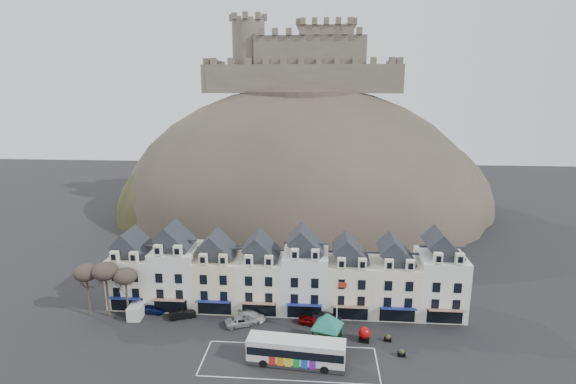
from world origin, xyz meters
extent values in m
plane|color=black|center=(0.00, 0.00, 0.00)|extent=(300.00, 300.00, 0.00)
cube|color=silver|center=(2.00, 1.25, 0.00)|extent=(22.00, 7.50, 0.01)
cube|color=silver|center=(-23.80, 16.00, 4.00)|extent=(6.80, 8.00, 8.00)
cube|color=#212429|center=(-23.80, 16.00, 9.20)|extent=(6.80, 5.76, 2.80)
cube|color=silver|center=(-25.30, 12.40, 8.90)|extent=(1.20, 0.80, 1.60)
cube|color=silver|center=(-22.30, 12.40, 8.90)|extent=(1.20, 0.80, 1.60)
cube|color=black|center=(-23.80, 11.97, 1.30)|extent=(5.10, 0.06, 2.20)
cube|color=navy|center=(-23.80, 11.30, 2.60)|extent=(5.10, 1.29, 0.43)
cube|color=silver|center=(-17.00, 16.00, 4.60)|extent=(6.80, 8.00, 9.20)
cube|color=#212429|center=(-17.00, 16.00, 10.40)|extent=(6.80, 5.76, 2.80)
cube|color=silver|center=(-18.50, 12.40, 10.10)|extent=(1.20, 0.80, 1.60)
cube|color=silver|center=(-15.50, 12.40, 10.10)|extent=(1.20, 0.80, 1.60)
cube|color=black|center=(-17.00, 11.97, 1.30)|extent=(5.10, 0.06, 2.20)
cube|color=maroon|center=(-17.00, 11.30, 2.60)|extent=(5.10, 1.29, 0.43)
cube|color=beige|center=(-10.20, 16.00, 4.00)|extent=(6.80, 8.00, 8.00)
cube|color=#212429|center=(-10.20, 16.00, 9.20)|extent=(6.80, 5.76, 2.80)
cube|color=beige|center=(-11.70, 12.40, 8.90)|extent=(1.20, 0.80, 1.60)
cube|color=beige|center=(-8.70, 12.40, 8.90)|extent=(1.20, 0.80, 1.60)
cube|color=black|center=(-10.20, 11.97, 1.30)|extent=(5.10, 0.06, 2.20)
cube|color=navy|center=(-10.20, 11.30, 2.60)|extent=(5.10, 1.29, 0.43)
cube|color=white|center=(-3.40, 16.00, 4.00)|extent=(6.80, 8.00, 8.00)
cube|color=#212429|center=(-3.40, 16.00, 9.20)|extent=(6.80, 5.76, 2.80)
cube|color=white|center=(-4.90, 12.40, 8.90)|extent=(1.20, 0.80, 1.60)
cube|color=white|center=(-1.90, 12.40, 8.90)|extent=(1.20, 0.80, 1.60)
cube|color=black|center=(-3.40, 11.97, 1.30)|extent=(5.10, 0.06, 2.20)
cube|color=maroon|center=(-3.40, 11.30, 2.60)|extent=(5.10, 1.29, 0.43)
cube|color=white|center=(3.40, 16.00, 4.60)|extent=(6.80, 8.00, 9.20)
cube|color=#212429|center=(3.40, 16.00, 10.40)|extent=(6.80, 5.76, 2.80)
cube|color=white|center=(1.90, 12.40, 10.10)|extent=(1.20, 0.80, 1.60)
cube|color=white|center=(4.90, 12.40, 10.10)|extent=(1.20, 0.80, 1.60)
cube|color=black|center=(3.40, 11.97, 1.30)|extent=(5.10, 0.06, 2.20)
cube|color=navy|center=(3.40, 11.30, 2.60)|extent=(5.10, 1.29, 0.43)
cube|color=#EFE8CF|center=(10.20, 16.00, 4.00)|extent=(6.80, 8.00, 8.00)
cube|color=#212429|center=(10.20, 16.00, 9.20)|extent=(6.80, 5.76, 2.80)
cube|color=#EFE8CF|center=(8.70, 12.40, 8.90)|extent=(1.20, 0.80, 1.60)
cube|color=#EFE8CF|center=(11.70, 12.40, 8.90)|extent=(1.20, 0.80, 1.60)
cube|color=black|center=(10.20, 11.97, 1.30)|extent=(5.10, 0.06, 2.20)
cube|color=maroon|center=(10.20, 11.30, 2.60)|extent=(5.10, 1.29, 0.43)
cube|color=white|center=(17.00, 16.00, 4.00)|extent=(6.80, 8.00, 8.00)
cube|color=#212429|center=(17.00, 16.00, 9.20)|extent=(6.80, 5.76, 2.80)
cube|color=white|center=(15.50, 12.40, 8.90)|extent=(1.20, 0.80, 1.60)
cube|color=white|center=(18.50, 12.40, 8.90)|extent=(1.20, 0.80, 1.60)
cube|color=black|center=(17.00, 11.97, 1.30)|extent=(5.10, 0.06, 2.20)
cube|color=navy|center=(17.00, 11.30, 2.60)|extent=(5.10, 1.29, 0.43)
cube|color=white|center=(23.80, 16.00, 4.60)|extent=(6.80, 8.00, 9.20)
cube|color=#212429|center=(23.80, 16.00, 10.40)|extent=(6.80, 5.76, 2.80)
cube|color=white|center=(22.30, 12.40, 10.10)|extent=(1.20, 0.80, 1.60)
cube|color=white|center=(25.30, 12.40, 10.10)|extent=(1.20, 0.80, 1.60)
cube|color=black|center=(23.80, 11.97, 1.30)|extent=(5.10, 0.06, 2.20)
cube|color=maroon|center=(23.80, 11.30, 2.60)|extent=(5.10, 1.29, 0.43)
ellipsoid|color=#39352C|center=(0.00, 70.00, 0.00)|extent=(96.00, 76.00, 68.00)
ellipsoid|color=#252E17|center=(-22.00, 64.00, 0.00)|extent=(52.00, 44.00, 42.00)
ellipsoid|color=#39352C|center=(24.00, 74.00, 0.00)|extent=(56.00, 48.00, 46.00)
ellipsoid|color=#252E17|center=(-4.00, 56.00, 0.00)|extent=(40.00, 28.00, 28.00)
ellipsoid|color=#39352C|center=(10.00, 58.00, 0.00)|extent=(36.00, 28.00, 24.00)
cylinder|color=#39352C|center=(0.00, 70.00, 31.00)|extent=(30.00, 30.00, 3.00)
cube|color=brown|center=(0.00, 66.00, 35.50)|extent=(48.00, 2.20, 7.00)
cube|color=brown|center=(0.00, 86.00, 35.50)|extent=(48.00, 2.20, 7.00)
cube|color=brown|center=(-24.00, 76.00, 35.50)|extent=(2.20, 22.00, 7.00)
cube|color=brown|center=(24.00, 76.00, 35.50)|extent=(2.20, 22.00, 7.00)
cube|color=brown|center=(2.00, 76.00, 41.00)|extent=(28.00, 18.00, 10.00)
cube|color=brown|center=(6.00, 78.00, 42.50)|extent=(14.00, 12.00, 13.00)
cylinder|color=brown|center=(-14.00, 72.00, 41.00)|extent=(8.40, 8.40, 18.00)
cylinder|color=silver|center=(6.00, 78.00, 51.50)|extent=(0.16, 0.16, 5.00)
cylinder|color=#3A2E25|center=(-29.00, 10.50, 2.87)|extent=(0.32, 0.32, 5.74)
ellipsoid|color=#383028|center=(-29.00, 10.50, 6.97)|extent=(3.61, 3.61, 2.54)
cylinder|color=#3A2E25|center=(-26.00, 10.50, 3.01)|extent=(0.32, 0.32, 6.02)
ellipsoid|color=#383028|center=(-26.00, 10.50, 7.31)|extent=(3.78, 3.78, 2.67)
cylinder|color=#3A2E25|center=(-23.00, 10.50, 2.73)|extent=(0.32, 0.32, 5.46)
ellipsoid|color=#383028|center=(-23.00, 10.50, 6.63)|extent=(3.43, 3.43, 2.42)
cube|color=#262628|center=(2.85, 0.75, 0.39)|extent=(12.40, 3.91, 0.55)
cube|color=silver|center=(2.85, 0.75, 2.01)|extent=(12.39, 3.85, 2.79)
cube|color=black|center=(2.85, 0.75, 2.16)|extent=(12.16, 3.91, 1.05)
cube|color=silver|center=(2.85, 0.75, 3.27)|extent=(12.14, 3.72, 0.28)
cube|color=orange|center=(8.87, 0.21, 3.08)|extent=(0.19, 1.33, 0.31)
cylinder|color=black|center=(6.38, -0.82, 0.50)|extent=(1.09, 0.45, 1.06)
cylinder|color=black|center=(6.61, 1.67, 0.50)|extent=(1.09, 0.45, 1.06)
cylinder|color=black|center=(-1.15, -0.15, 0.50)|extent=(1.09, 0.45, 1.06)
cylinder|color=black|center=(-0.92, 2.35, 0.50)|extent=(1.09, 0.45, 1.06)
cube|color=black|center=(5.74, 7.18, 1.35)|extent=(0.21, 0.21, 2.70)
cube|color=black|center=(8.64, 6.25, 1.35)|extent=(0.21, 0.21, 2.70)
cube|color=black|center=(4.82, 4.28, 1.35)|extent=(0.21, 0.21, 2.70)
cube|color=black|center=(7.71, 3.36, 1.35)|extent=(0.21, 0.21, 2.70)
cube|color=black|center=(6.73, 5.27, 2.70)|extent=(4.67, 4.67, 0.14)
cone|color=#155F55|center=(6.73, 5.27, 3.71)|extent=(7.10, 7.10, 2.03)
cube|color=black|center=(11.80, 6.76, 0.26)|extent=(1.56, 1.56, 0.52)
sphere|color=#A1090A|center=(11.80, 6.76, 1.20)|extent=(1.63, 1.63, 1.63)
cylinder|color=silver|center=(8.00, 6.77, 4.42)|extent=(0.13, 0.13, 8.83)
cube|color=red|center=(8.60, 6.66, 8.17)|extent=(1.20, 0.27, 0.77)
cube|color=silver|center=(-21.81, 11.16, 1.01)|extent=(2.20, 4.55, 2.03)
cube|color=black|center=(-21.81, 11.16, 1.40)|extent=(1.83, 0.19, 0.87)
cube|color=black|center=(14.99, 6.87, 0.25)|extent=(1.08, 0.69, 0.50)
sphere|color=#252E17|center=(14.99, 6.87, 0.65)|extent=(0.70, 0.70, 0.70)
cube|color=black|center=(16.29, 3.50, 0.25)|extent=(1.06, 0.60, 0.51)
sphere|color=#252E17|center=(16.29, 3.50, 0.66)|extent=(0.71, 0.71, 0.71)
imported|color=#0C113E|center=(-20.00, 12.00, 0.71)|extent=(4.26, 1.89, 1.42)
imported|color=black|center=(-14.80, 10.82, 0.65)|extent=(4.16, 2.80, 1.30)
imported|color=#9EA1A5|center=(-5.60, 9.50, 0.66)|extent=(5.14, 3.85, 1.31)
imported|color=silver|center=(-4.40, 11.37, 0.62)|extent=(4.61, 3.30, 1.24)
imported|color=#630506|center=(4.45, 10.33, 0.63)|extent=(4.00, 2.55, 1.27)
imported|color=black|center=(6.66, 11.80, 0.70)|extent=(4.49, 2.73, 1.40)
camera|label=1|loc=(5.72, -48.78, 34.02)|focal=28.00mm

